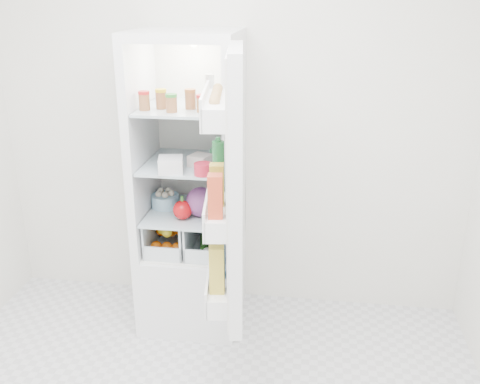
% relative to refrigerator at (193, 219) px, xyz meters
% --- Properties ---
extents(room_walls, '(3.02, 3.02, 2.61)m').
position_rel_refrigerator_xyz_m(room_walls, '(0.20, -1.25, 0.93)').
color(room_walls, silver).
rests_on(room_walls, ground).
extents(refrigerator, '(0.60, 0.60, 1.80)m').
position_rel_refrigerator_xyz_m(refrigerator, '(0.00, 0.00, 0.00)').
color(refrigerator, white).
rests_on(refrigerator, ground).
extents(shelf_low, '(0.49, 0.53, 0.01)m').
position_rel_refrigerator_xyz_m(shelf_low, '(-0.00, -0.06, 0.07)').
color(shelf_low, '#ADC1CA').
rests_on(shelf_low, refrigerator).
extents(shelf_mid, '(0.49, 0.53, 0.02)m').
position_rel_refrigerator_xyz_m(shelf_mid, '(-0.00, -0.06, 0.38)').
color(shelf_mid, '#ADC1CA').
rests_on(shelf_mid, refrigerator).
extents(shelf_top, '(0.49, 0.53, 0.02)m').
position_rel_refrigerator_xyz_m(shelf_top, '(-0.00, -0.06, 0.71)').
color(shelf_top, '#ADC1CA').
rests_on(shelf_top, refrigerator).
extents(crisper_left, '(0.23, 0.46, 0.22)m').
position_rel_refrigerator_xyz_m(crisper_left, '(-0.12, -0.06, -0.06)').
color(crisper_left, silver).
rests_on(crisper_left, refrigerator).
extents(crisper_right, '(0.23, 0.46, 0.22)m').
position_rel_refrigerator_xyz_m(crisper_right, '(0.12, -0.06, -0.06)').
color(crisper_right, silver).
rests_on(crisper_right, refrigerator).
extents(condiment_jars, '(0.46, 0.16, 0.08)m').
position_rel_refrigerator_xyz_m(condiment_jars, '(-0.00, -0.17, 0.76)').
color(condiment_jars, '#B21919').
rests_on(condiment_jars, shelf_top).
extents(squeeze_bottle, '(0.07, 0.07, 0.19)m').
position_rel_refrigerator_xyz_m(squeeze_bottle, '(0.14, -0.09, 0.81)').
color(squeeze_bottle, white).
rests_on(squeeze_bottle, shelf_top).
extents(tub_white, '(0.16, 0.16, 0.08)m').
position_rel_refrigerator_xyz_m(tub_white, '(-0.05, -0.26, 0.43)').
color(tub_white, white).
rests_on(tub_white, shelf_mid).
extents(tub_cream, '(0.14, 0.14, 0.07)m').
position_rel_refrigerator_xyz_m(tub_cream, '(0.09, -0.12, 0.42)').
color(tub_cream, beige).
rests_on(tub_cream, shelf_mid).
extents(tin_red, '(0.12, 0.12, 0.07)m').
position_rel_refrigerator_xyz_m(tin_red, '(0.13, -0.28, 0.43)').
color(tin_red, red).
rests_on(tin_red, shelf_mid).
extents(tub_green, '(0.09, 0.13, 0.07)m').
position_rel_refrigerator_xyz_m(tub_green, '(0.17, 0.03, 0.43)').
color(tub_green, '#479C64').
rests_on(tub_green, shelf_mid).
extents(red_cabbage, '(0.18, 0.18, 0.18)m').
position_rel_refrigerator_xyz_m(red_cabbage, '(0.08, -0.13, 0.17)').
color(red_cabbage, '#541F5B').
rests_on(red_cabbage, shelf_low).
extents(bell_pepper, '(0.11, 0.11, 0.11)m').
position_rel_refrigerator_xyz_m(bell_pepper, '(-0.01, -0.19, 0.14)').
color(bell_pepper, '#BB0B10').
rests_on(bell_pepper, shelf_low).
extents(mushroom_bowl, '(0.17, 0.17, 0.08)m').
position_rel_refrigerator_xyz_m(mushroom_bowl, '(-0.17, -0.02, 0.12)').
color(mushroom_bowl, '#98C8E3').
rests_on(mushroom_bowl, shelf_low).
extents(salad_bag, '(0.10, 0.10, 0.10)m').
position_rel_refrigerator_xyz_m(salad_bag, '(0.18, -0.27, 0.13)').
color(salad_bag, beige).
rests_on(salad_bag, shelf_low).
extents(citrus_pile, '(0.20, 0.31, 0.16)m').
position_rel_refrigerator_xyz_m(citrus_pile, '(-0.12, -0.08, -0.08)').
color(citrus_pile, orange).
rests_on(citrus_pile, refrigerator).
extents(veg_pile, '(0.16, 0.30, 0.10)m').
position_rel_refrigerator_xyz_m(veg_pile, '(0.13, -0.06, -0.10)').
color(veg_pile, '#224B19').
rests_on(veg_pile, refrigerator).
extents(fridge_door, '(0.24, 0.60, 1.30)m').
position_rel_refrigerator_xyz_m(fridge_door, '(0.34, -0.63, 0.43)').
color(fridge_door, white).
rests_on(fridge_door, refrigerator).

